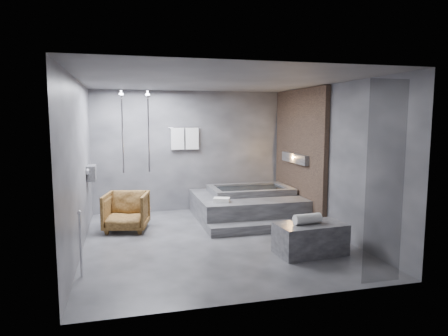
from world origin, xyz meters
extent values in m
plane|color=#313133|center=(0.00, 0.00, 0.00)|extent=(5.00, 5.00, 0.00)
cube|color=#515154|center=(0.00, 0.00, 2.80)|extent=(4.50, 5.00, 0.04)
cube|color=#3B3C41|center=(0.00, 2.50, 1.40)|extent=(4.50, 0.04, 2.80)
cube|color=#3B3C41|center=(0.00, -2.50, 1.40)|extent=(4.50, 0.04, 2.80)
cube|color=#3B3C41|center=(-2.25, 0.00, 1.40)|extent=(0.04, 5.00, 2.80)
cube|color=#3B3C41|center=(2.25, 0.00, 1.40)|extent=(0.04, 5.00, 2.80)
cube|color=#83634C|center=(2.19, 1.25, 1.40)|extent=(0.10, 2.40, 2.78)
cube|color=#FF9938|center=(2.11, 1.25, 1.30)|extent=(0.14, 1.20, 0.20)
cube|color=gray|center=(-2.16, 1.40, 1.10)|extent=(0.16, 0.42, 0.30)
imported|color=beige|center=(-2.15, 1.30, 1.05)|extent=(0.08, 0.08, 0.21)
imported|color=beige|center=(-2.15, 1.50, 1.03)|extent=(0.07, 0.07, 0.15)
cylinder|color=silver|center=(-1.00, 2.05, 1.90)|extent=(0.04, 0.04, 1.80)
cylinder|color=silver|center=(-1.55, 2.05, 1.90)|extent=(0.04, 0.04, 1.80)
cylinder|color=silver|center=(-0.15, 2.44, 1.95)|extent=(0.75, 0.02, 0.02)
cube|color=white|center=(-0.32, 2.42, 1.70)|extent=(0.30, 0.06, 0.50)
cube|color=white|center=(0.02, 2.42, 1.70)|extent=(0.30, 0.06, 0.50)
cylinder|color=silver|center=(-2.15, -1.20, 0.45)|extent=(0.04, 0.04, 0.90)
cube|color=black|center=(1.65, -2.45, 1.35)|extent=(0.55, 0.01, 2.60)
cube|color=#363639|center=(1.05, 1.45, 0.25)|extent=(2.20, 2.00, 0.50)
cube|color=#363639|center=(1.05, 0.27, 0.09)|extent=(2.20, 0.36, 0.18)
cube|color=#353437|center=(1.32, -1.09, 0.25)|extent=(1.14, 0.69, 0.49)
imported|color=#402810|center=(-1.52, 1.04, 0.37)|extent=(0.96, 0.98, 0.75)
cylinder|color=white|center=(1.27, -1.08, 0.57)|extent=(0.47, 0.20, 0.16)
cube|color=white|center=(0.34, 0.85, 0.54)|extent=(0.38, 0.33, 0.08)
camera|label=1|loc=(-1.56, -6.77, 2.17)|focal=32.00mm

